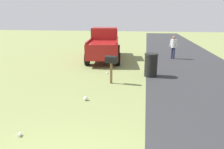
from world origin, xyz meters
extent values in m
cube|color=#2D2D30|center=(6.00, -4.04, 0.00)|extent=(60.00, 5.18, 0.01)
cube|color=brown|center=(6.76, 0.05, 0.46)|extent=(0.09, 0.09, 0.91)
cube|color=black|center=(6.76, 0.05, 1.02)|extent=(0.28, 0.54, 0.22)
cylinder|color=black|center=(6.76, 0.05, 1.13)|extent=(0.28, 0.54, 0.20)
cube|color=red|center=(6.87, 0.05, 1.09)|extent=(0.02, 0.04, 0.18)
cube|color=maroon|center=(11.92, 1.36, 0.88)|extent=(5.60, 2.54, 0.90)
cube|color=maroon|center=(12.57, 1.44, 1.71)|extent=(2.05, 1.92, 0.76)
cube|color=black|center=(12.57, 1.44, 1.71)|extent=(2.00, 1.95, 0.53)
cube|color=maroon|center=(10.63, 2.05, 1.39)|extent=(2.80, 0.45, 0.12)
cube|color=maroon|center=(10.85, 0.36, 1.39)|extent=(2.80, 0.45, 0.12)
cylinder|color=black|center=(13.57, 2.51, 0.38)|extent=(0.79, 0.36, 0.76)
cylinder|color=black|center=(13.81, 0.68, 0.38)|extent=(0.79, 0.36, 0.76)
cylinder|color=black|center=(10.03, 2.04, 0.38)|extent=(0.79, 0.36, 0.76)
cylinder|color=black|center=(10.27, 0.21, 0.38)|extent=(0.79, 0.36, 0.76)
cylinder|color=black|center=(8.18, -1.67, 0.52)|extent=(0.61, 0.61, 1.04)
cylinder|color=black|center=(8.18, -1.67, 1.08)|extent=(0.65, 0.65, 0.08)
cylinder|color=#2D3351|center=(12.90, -3.18, 0.39)|extent=(0.14, 0.14, 0.77)
cylinder|color=#2D3351|center=(12.83, -3.31, 0.39)|extent=(0.14, 0.14, 0.77)
cylinder|color=silver|center=(12.86, -3.25, 1.06)|extent=(0.30, 0.30, 0.58)
sphere|color=#8C6647|center=(12.86, -3.25, 1.45)|extent=(0.21, 0.21, 0.21)
cylinder|color=silver|center=(12.96, -3.07, 1.09)|extent=(0.09, 0.17, 0.53)
cylinder|color=silver|center=(12.76, -3.42, 1.09)|extent=(0.09, 0.17, 0.53)
sphere|color=silver|center=(4.71, 0.62, 0.07)|extent=(0.14, 0.14, 0.14)
cylinder|color=white|center=(2.26, 1.58, 0.04)|extent=(0.11, 0.09, 0.08)
cylinder|color=silver|center=(8.31, 0.52, 0.03)|extent=(0.14, 0.12, 0.07)
camera|label=1|loc=(-1.84, -1.36, 2.82)|focal=33.55mm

